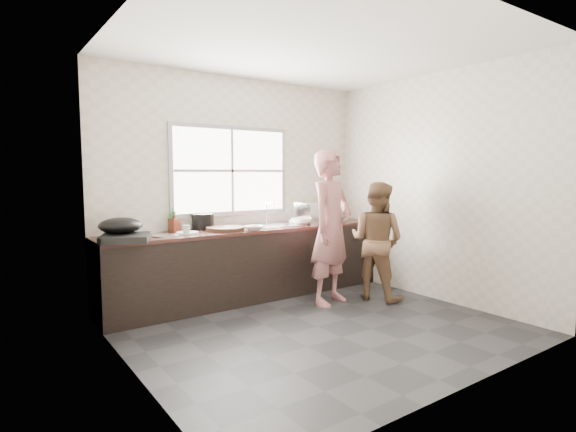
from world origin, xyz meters
TOP-DOWN VIEW (x-y plane):
  - floor at (0.00, 0.00)m, footprint 3.60×3.20m
  - ceiling at (0.00, 0.00)m, footprint 3.60×3.20m
  - wall_back at (0.00, 1.60)m, footprint 3.60×0.01m
  - wall_left at (-1.80, 0.00)m, footprint 0.01×3.20m
  - wall_right at (1.80, 0.00)m, footprint 0.01×3.20m
  - wall_front at (0.00, -1.60)m, footprint 3.60×0.01m
  - cabinet at (0.00, 1.29)m, footprint 3.60×0.62m
  - countertop at (0.00, 1.29)m, footprint 3.60×0.64m
  - sink at (0.35, 1.29)m, footprint 0.55×0.45m
  - faucet at (0.35, 1.49)m, footprint 0.02×0.02m
  - window_frame at (-0.10, 1.59)m, footprint 1.60×0.05m
  - window_glazing at (-0.10, 1.57)m, footprint 1.50×0.01m
  - woman at (0.65, 0.55)m, footprint 0.71×0.57m
  - person_side at (1.22, 0.38)m, footprint 0.72×0.82m
  - cutting_board at (-0.37, 1.24)m, footprint 0.55×0.55m
  - cleaver at (-0.32, 1.23)m, footprint 0.23×0.20m
  - bowl_mince at (-0.08, 1.08)m, footprint 0.26×0.26m
  - bowl_crabs at (0.72, 1.22)m, footprint 0.23×0.23m
  - bowl_held at (0.67, 1.29)m, footprint 0.22×0.22m
  - black_pot at (-0.52, 1.52)m, footprint 0.28×0.28m
  - plate_food at (-0.83, 1.24)m, footprint 0.30×0.30m
  - bottle_green at (-0.88, 1.51)m, footprint 0.13×0.13m
  - bottle_brown_tall at (-0.89, 1.47)m, footprint 0.12×0.12m
  - bottle_brown_short at (-0.52, 1.47)m, footprint 0.15×0.15m
  - glass_jar at (-0.87, 1.17)m, footprint 0.08×0.08m
  - burner at (-1.54, 1.08)m, footprint 0.58×0.58m
  - wok at (-1.54, 1.23)m, footprint 0.45×0.45m
  - dish_rack at (0.97, 1.39)m, footprint 0.43×0.37m
  - pot_lid_left at (-1.10, 1.20)m, footprint 0.30×0.30m
  - pot_lid_right at (-1.19, 1.49)m, footprint 0.30×0.30m

SIDE VIEW (x-z plane):
  - floor at x=0.00m, z-range -0.01..0.00m
  - cabinet at x=0.00m, z-range 0.00..0.82m
  - person_side at x=1.22m, z-range 0.00..1.42m
  - woman at x=0.65m, z-range 0.00..1.68m
  - countertop at x=0.00m, z-range 0.82..0.86m
  - sink at x=0.35m, z-range 0.85..0.88m
  - pot_lid_right at x=-1.19m, z-range 0.86..0.87m
  - pot_lid_left at x=-1.10m, z-range 0.86..0.87m
  - plate_food at x=-0.83m, z-range 0.86..0.88m
  - cutting_board at x=-0.37m, z-range 0.86..0.90m
  - bowl_mince at x=-0.08m, z-range 0.86..0.91m
  - burner at x=-1.54m, z-range 0.86..0.93m
  - bowl_crabs at x=0.72m, z-range 0.86..0.93m
  - bowl_held at x=0.67m, z-range 0.86..0.93m
  - cleaver at x=-0.32m, z-range 0.90..0.91m
  - glass_jar at x=-0.87m, z-range 0.86..0.96m
  - bottle_brown_short at x=-0.52m, z-range 0.86..1.01m
  - black_pot at x=-0.52m, z-range 0.86..1.04m
  - bottle_brown_tall at x=-0.89m, z-range 0.86..1.07m
  - dish_rack at x=0.97m, z-range 0.86..1.13m
  - bottle_green at x=-0.88m, z-range 0.86..1.14m
  - wok at x=-1.54m, z-range 0.92..1.08m
  - faucet at x=0.35m, z-range 0.86..1.16m
  - wall_back at x=0.00m, z-range 0.00..2.70m
  - wall_left at x=-1.80m, z-range 0.00..2.70m
  - wall_right at x=1.80m, z-range 0.00..2.70m
  - wall_front at x=0.00m, z-range 0.00..2.70m
  - window_glazing at x=-0.10m, z-range 1.05..2.05m
  - window_frame at x=-0.10m, z-range 1.00..2.10m
  - ceiling at x=0.00m, z-range 2.70..2.71m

